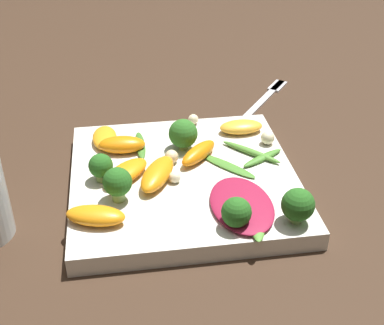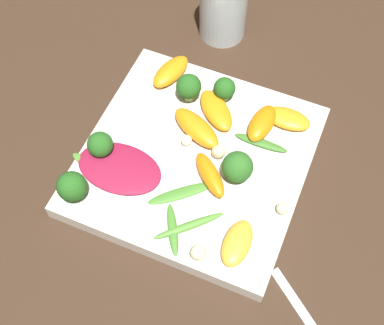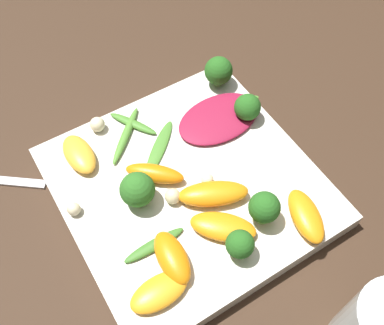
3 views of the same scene
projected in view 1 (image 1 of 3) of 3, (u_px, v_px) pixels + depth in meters
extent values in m
plane|color=#382619|center=(184.00, 188.00, 0.68)|extent=(2.40, 2.40, 0.00)
cube|color=silver|center=(183.00, 181.00, 0.68)|extent=(0.28, 0.28, 0.02)
cube|color=silver|center=(260.00, 102.00, 0.88)|extent=(0.16, 0.13, 0.01)
cube|color=silver|center=(277.00, 85.00, 0.94)|extent=(0.05, 0.04, 0.01)
ellipsoid|color=maroon|center=(242.00, 204.00, 0.61)|extent=(0.11, 0.07, 0.01)
ellipsoid|color=orange|center=(126.00, 174.00, 0.65)|extent=(0.07, 0.07, 0.02)
ellipsoid|color=orange|center=(122.00, 145.00, 0.71)|extent=(0.04, 0.06, 0.02)
ellipsoid|color=orange|center=(199.00, 153.00, 0.69)|extent=(0.06, 0.06, 0.02)
ellipsoid|color=orange|center=(157.00, 174.00, 0.65)|extent=(0.08, 0.06, 0.02)
ellipsoid|color=orange|center=(96.00, 216.00, 0.58)|extent=(0.05, 0.07, 0.02)
ellipsoid|color=#FCAD33|center=(241.00, 127.00, 0.75)|extent=(0.03, 0.06, 0.02)
ellipsoid|color=orange|center=(105.00, 138.00, 0.73)|extent=(0.06, 0.03, 0.01)
cylinder|color=#84AD5B|center=(236.00, 223.00, 0.58)|extent=(0.01, 0.01, 0.01)
sphere|color=#26601E|center=(236.00, 212.00, 0.57)|extent=(0.03, 0.03, 0.03)
cylinder|color=#84AD5B|center=(119.00, 194.00, 0.62)|extent=(0.02, 0.02, 0.02)
sphere|color=#26601E|center=(117.00, 182.00, 0.61)|extent=(0.03, 0.03, 0.03)
cylinder|color=#84AD5B|center=(296.00, 217.00, 0.58)|extent=(0.01, 0.01, 0.01)
sphere|color=#26601E|center=(298.00, 205.00, 0.58)|extent=(0.04, 0.04, 0.04)
cylinder|color=#7A9E51|center=(183.00, 145.00, 0.72)|extent=(0.01, 0.01, 0.01)
sphere|color=#2D6B23|center=(183.00, 133.00, 0.71)|extent=(0.04, 0.04, 0.04)
cylinder|color=#7A9E51|center=(102.00, 177.00, 0.65)|extent=(0.01, 0.01, 0.01)
sphere|color=#26601E|center=(101.00, 167.00, 0.64)|extent=(0.03, 0.03, 0.03)
ellipsoid|color=#47842D|center=(227.00, 166.00, 0.68)|extent=(0.07, 0.07, 0.00)
ellipsoid|color=#518E33|center=(258.00, 221.00, 0.58)|extent=(0.07, 0.03, 0.01)
ellipsoid|color=#47842D|center=(263.00, 158.00, 0.69)|extent=(0.04, 0.06, 0.01)
ellipsoid|color=#518E33|center=(251.00, 152.00, 0.70)|extent=(0.07, 0.07, 0.01)
ellipsoid|color=#3D7528|center=(140.00, 145.00, 0.72)|extent=(0.07, 0.01, 0.01)
sphere|color=beige|center=(171.00, 157.00, 0.68)|extent=(0.02, 0.02, 0.02)
sphere|color=beige|center=(193.00, 119.00, 0.77)|extent=(0.01, 0.01, 0.01)
sphere|color=beige|center=(268.00, 138.00, 0.72)|extent=(0.02, 0.02, 0.02)
sphere|color=beige|center=(175.00, 177.00, 0.65)|extent=(0.01, 0.01, 0.01)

